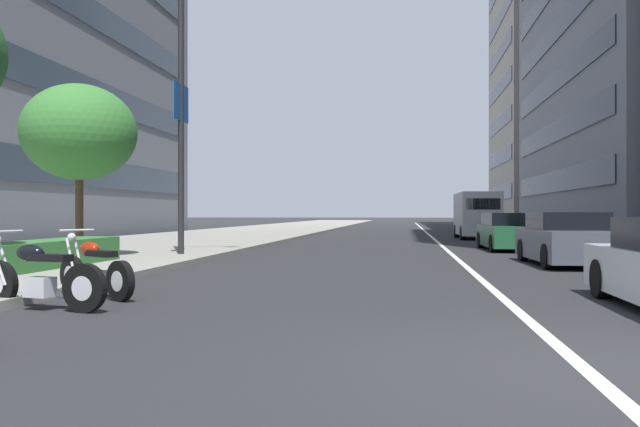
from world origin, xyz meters
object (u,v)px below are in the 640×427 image
(motorcycle_by_sign_pole, at_px, (95,272))
(delivery_van_ahead, at_px, (477,214))
(motorcycle_nearest_camera, at_px, (39,279))
(car_lead_in_lane, at_px, (509,232))
(street_tree_far_plaza, at_px, (79,133))
(car_far_down_avenue, at_px, (567,240))
(street_lamp_with_banners, at_px, (191,73))

(motorcycle_by_sign_pole, bearing_deg, delivery_van_ahead, -75.20)
(delivery_van_ahead, bearing_deg, motorcycle_nearest_camera, 160.90)
(motorcycle_nearest_camera, bearing_deg, car_lead_in_lane, -106.32)
(motorcycle_by_sign_pole, bearing_deg, street_tree_far_plaza, -26.93)
(car_lead_in_lane, height_order, delivery_van_ahead, delivery_van_ahead)
(motorcycle_by_sign_pole, bearing_deg, car_lead_in_lane, -86.97)
(car_far_down_avenue, bearing_deg, delivery_van_ahead, -0.40)
(motorcycle_nearest_camera, relative_size, street_lamp_with_banners, 0.24)
(motorcycle_nearest_camera, xyz_separation_m, motorcycle_by_sign_pole, (1.40, -0.13, -0.01))
(motorcycle_by_sign_pole, xyz_separation_m, delivery_van_ahead, (25.54, -8.80, 0.90))
(car_lead_in_lane, xyz_separation_m, delivery_van_ahead, (10.78, -0.01, 0.65))
(car_lead_in_lane, distance_m, street_tree_far_plaza, 15.18)
(street_lamp_with_banners, relative_size, street_tree_far_plaza, 1.92)
(motorcycle_by_sign_pole, relative_size, delivery_van_ahead, 0.35)
(delivery_van_ahead, xyz_separation_m, street_lamp_with_banners, (-16.82, 10.10, 4.23))
(car_far_down_avenue, height_order, street_tree_far_plaza, street_tree_far_plaza)
(car_far_down_avenue, bearing_deg, motorcycle_nearest_camera, 132.84)
(car_far_down_avenue, relative_size, street_lamp_with_banners, 0.47)
(motorcycle_by_sign_pole, height_order, street_lamp_with_banners, street_lamp_with_banners)
(motorcycle_nearest_camera, distance_m, street_tree_far_plaza, 9.87)
(street_lamp_with_banners, bearing_deg, motorcycle_by_sign_pole, -171.51)
(motorcycle_by_sign_pole, distance_m, car_far_down_avenue, 12.07)
(street_tree_far_plaza, bearing_deg, delivery_van_ahead, -34.75)
(delivery_van_ahead, distance_m, street_tree_far_plaza, 22.55)
(street_lamp_with_banners, bearing_deg, motorcycle_nearest_camera, -173.42)
(car_far_down_avenue, xyz_separation_m, delivery_van_ahead, (17.74, 0.41, 0.66))
(motorcycle_by_sign_pole, distance_m, car_lead_in_lane, 17.18)
(motorcycle_by_sign_pole, relative_size, car_far_down_avenue, 0.42)
(street_lamp_with_banners, distance_m, street_tree_far_plaza, 3.68)
(car_far_down_avenue, xyz_separation_m, car_lead_in_lane, (6.96, 0.42, 0.01))
(car_far_down_avenue, relative_size, car_lead_in_lane, 0.98)
(street_tree_far_plaza, bearing_deg, street_lamp_with_banners, -58.99)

